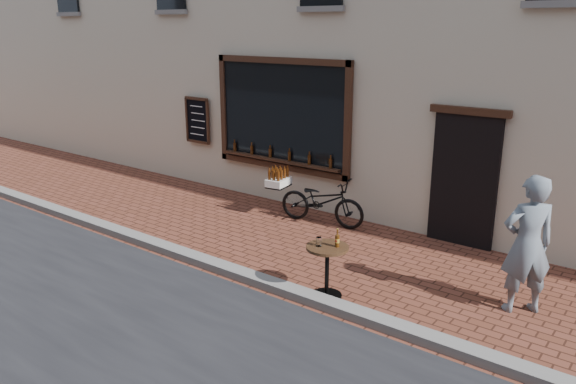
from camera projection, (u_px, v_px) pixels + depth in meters
The scene contains 5 objects.
ground at pixel (239, 285), 8.02m from camera, with size 90.00×90.00×0.00m, color #5C2D1D.
kerb at pixel (248, 276), 8.15m from camera, with size 90.00×0.25×0.12m, color slate.
cargo_bicycle at pixel (320, 200), 10.39m from camera, with size 1.99×0.81×0.94m.
bistro_table at pixel (327, 261), 7.53m from camera, with size 0.58×0.58×0.99m.
pedestrian at pixel (527, 245), 7.05m from camera, with size 0.67×0.44×1.83m, color slate.
Camera 1 is at (4.98, -5.39, 3.56)m, focal length 35.00 mm.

